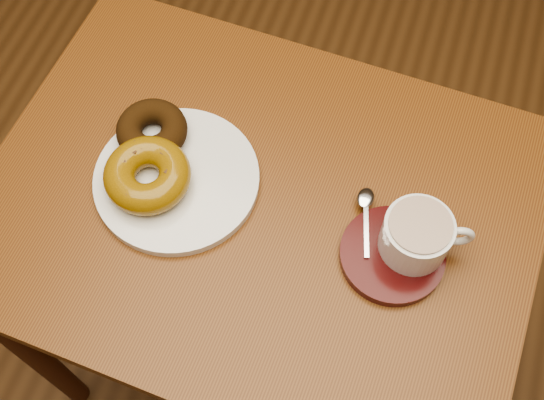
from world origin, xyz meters
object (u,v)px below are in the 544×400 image
(donut_plate, at_px, (177,179))
(saucer, at_px, (392,255))
(coffee_cup, at_px, (418,235))
(cafe_table, at_px, (259,237))

(donut_plate, relative_size, saucer, 1.66)
(donut_plate, xyz_separation_m, coffee_cup, (0.33, -0.00, 0.04))
(donut_plate, height_order, coffee_cup, coffee_cup)
(cafe_table, distance_m, saucer, 0.22)
(saucer, bearing_deg, donut_plate, 176.33)
(cafe_table, distance_m, donut_plate, 0.16)
(saucer, height_order, coffee_cup, coffee_cup)
(coffee_cup, bearing_deg, donut_plate, 164.63)
(cafe_table, xyz_separation_m, donut_plate, (-0.11, -0.00, 0.12))
(cafe_table, xyz_separation_m, saucer, (0.19, -0.02, 0.12))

